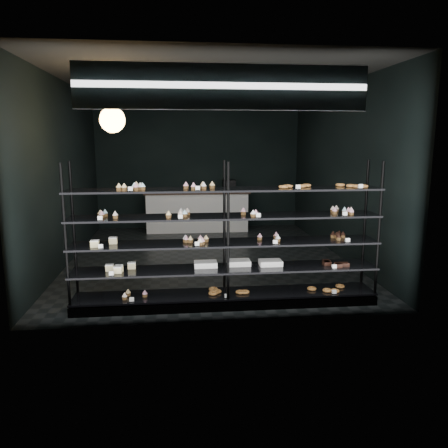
# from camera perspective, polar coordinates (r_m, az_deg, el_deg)

# --- Properties ---
(room) EXTENTS (5.01, 6.01, 3.20)m
(room) POSITION_cam_1_polar(r_m,az_deg,el_deg) (7.99, -2.27, 6.79)
(room) COLOR black
(room) RESTS_ON ground
(display_shelf) EXTENTS (4.00, 0.50, 1.91)m
(display_shelf) POSITION_cam_1_polar(r_m,az_deg,el_deg) (5.75, 0.10, -4.63)
(display_shelf) COLOR black
(display_shelf) RESTS_ON room
(signage) EXTENTS (3.30, 0.05, 0.50)m
(signage) POSITION_cam_1_polar(r_m,az_deg,el_deg) (5.09, -0.01, 17.46)
(signage) COLOR #0D1941
(signage) RESTS_ON room
(pendant_lamp) EXTENTS (0.36, 0.36, 0.91)m
(pendant_lamp) POSITION_cam_1_polar(r_m,az_deg,el_deg) (6.52, -14.38, 13.04)
(pendant_lamp) COLOR black
(pendant_lamp) RESTS_ON room
(service_counter) EXTENTS (2.51, 0.65, 1.23)m
(service_counter) POSITION_cam_1_polar(r_m,az_deg,el_deg) (10.60, -3.47, 1.81)
(service_counter) COLOR silver
(service_counter) RESTS_ON room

